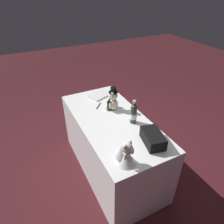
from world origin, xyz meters
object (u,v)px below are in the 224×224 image
object	(u,v)px
champagne_bottle	(134,113)
guestbook	(100,95)
teddy_bear_groom	(112,101)
signing_pen	(99,105)
gift_case_black	(153,138)
teddy_bear_bride	(125,154)

from	to	relation	value
champagne_bottle	guestbook	world-z (taller)	champagne_bottle
teddy_bear_groom	signing_pen	distance (m)	0.22
signing_pen	gift_case_black	size ratio (longest dim) A/B	0.39
teddy_bear_bride	guestbook	size ratio (longest dim) A/B	0.79
guestbook	gift_case_black	bearing A→B (deg)	-16.64
champagne_bottle	gift_case_black	size ratio (longest dim) A/B	0.89
teddy_bear_bride	champagne_bottle	world-z (taller)	champagne_bottle
signing_pen	teddy_bear_bride	bearing A→B (deg)	-10.15
champagne_bottle	teddy_bear_bride	bearing A→B (deg)	-38.40
gift_case_black	guestbook	distance (m)	1.11
teddy_bear_groom	guestbook	size ratio (longest dim) A/B	1.00
teddy_bear_bride	gift_case_black	world-z (taller)	teddy_bear_bride
teddy_bear_groom	champagne_bottle	xyz separation A→B (m)	(0.35, 0.08, 0.00)
champagne_bottle	gift_case_black	bearing A→B (deg)	-1.89
champagne_bottle	teddy_bear_groom	bearing A→B (deg)	-167.35
champagne_bottle	guestbook	size ratio (longest dim) A/B	0.95
teddy_bear_groom	guestbook	distance (m)	0.40
teddy_bear_groom	gift_case_black	world-z (taller)	teddy_bear_groom
teddy_bear_bride	gift_case_black	size ratio (longest dim) A/B	0.75
teddy_bear_groom	gift_case_black	bearing A→B (deg)	5.22
champagne_bottle	guestbook	xyz separation A→B (m)	(-0.73, -0.08, -0.11)
champagne_bottle	guestbook	distance (m)	0.75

